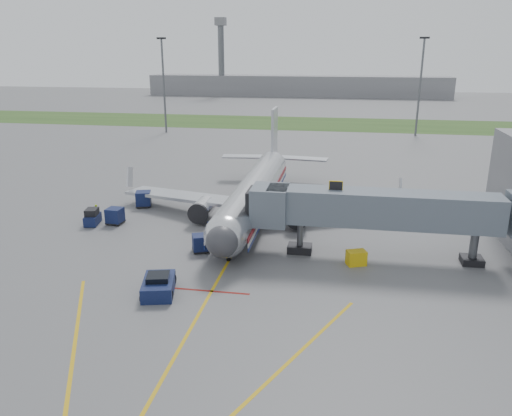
% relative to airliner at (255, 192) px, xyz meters
% --- Properties ---
extents(ground, '(400.00, 400.00, 0.00)m').
position_rel_airliner_xyz_m(ground, '(-0.00, -15.25, -2.65)').
color(ground, '#565659').
rests_on(ground, ground).
extents(grass_strip, '(300.00, 25.00, 0.01)m').
position_rel_airliner_xyz_m(grass_strip, '(-0.00, 74.75, -2.64)').
color(grass_strip, '#2D4C1E').
rests_on(grass_strip, ground).
extents(apron_markings, '(21.52, 50.00, 0.01)m').
position_rel_airliner_xyz_m(apron_markings, '(-0.00, -22.65, -2.64)').
color(apron_markings, gold).
rests_on(apron_markings, ground).
extents(airliner, '(32.10, 35.67, 10.25)m').
position_rel_airliner_xyz_m(airliner, '(0.00, 0.00, 0.00)').
color(airliner, silver).
rests_on(airliner, ground).
extents(jet_bridge, '(25.30, 4.00, 6.90)m').
position_rel_airliner_xyz_m(jet_bridge, '(12.86, -10.25, 1.82)').
color(jet_bridge, slate).
rests_on(jet_bridge, ground).
extents(light_mast_left, '(2.00, 0.44, 20.40)m').
position_rel_airliner_xyz_m(light_mast_left, '(-30.00, 54.75, 8.13)').
color(light_mast_left, '#595B60').
rests_on(light_mast_left, ground).
extents(light_mast_right, '(2.00, 0.44, 20.40)m').
position_rel_airliner_xyz_m(light_mast_right, '(25.00, 59.75, 8.13)').
color(light_mast_right, '#595B60').
rests_on(light_mast_right, ground).
extents(distant_terminal, '(120.00, 14.00, 8.00)m').
position_rel_airliner_xyz_m(distant_terminal, '(-10.00, 154.75, 1.35)').
color(distant_terminal, slate).
rests_on(distant_terminal, ground).
extents(control_tower, '(4.00, 4.00, 30.00)m').
position_rel_airliner_xyz_m(control_tower, '(-40.00, 149.75, 14.68)').
color(control_tower, '#595B60').
rests_on(control_tower, ground).
extents(pushback_tug, '(3.10, 4.17, 1.55)m').
position_rel_airliner_xyz_m(pushback_tug, '(-3.89, -20.24, -2.00)').
color(pushback_tug, '#0C1537').
rests_on(pushback_tug, ground).
extents(baggage_tug, '(1.72, 2.66, 1.73)m').
position_rel_airliner_xyz_m(baggage_tug, '(-16.46, -6.33, -1.88)').
color(baggage_tug, '#0C1537').
rests_on(baggage_tug, ground).
extents(baggage_cart_a, '(1.96, 1.96, 1.61)m').
position_rel_airliner_xyz_m(baggage_cart_a, '(-3.00, -11.66, -1.83)').
color(baggage_cart_a, '#0C1537').
rests_on(baggage_cart_a, ground).
extents(baggage_cart_b, '(1.72, 1.72, 1.74)m').
position_rel_airliner_xyz_m(baggage_cart_b, '(-14.15, -5.78, -1.76)').
color(baggage_cart_b, '#0C1537').
rests_on(baggage_cart_b, ground).
extents(baggage_cart_c, '(2.14, 2.14, 1.86)m').
position_rel_airliner_xyz_m(baggage_cart_c, '(-13.49, 0.55, -1.70)').
color(baggage_cart_c, '#0C1537').
rests_on(baggage_cart_c, ground).
extents(belt_loader, '(2.87, 4.53, 2.16)m').
position_rel_airliner_xyz_m(belt_loader, '(-2.49, -4.66, -2.11)').
color(belt_loader, '#0C1537').
rests_on(belt_loader, ground).
extents(ground_power_cart, '(1.88, 1.57, 1.29)m').
position_rel_airliner_xyz_m(ground_power_cart, '(11.06, -12.25, -2.01)').
color(ground_power_cart, gold).
rests_on(ground_power_cart, ground).
extents(ramp_worker, '(0.70, 0.67, 1.62)m').
position_rel_airliner_xyz_m(ramp_worker, '(-16.86, -4.54, -1.83)').
color(ramp_worker, '#AFDD1A').
rests_on(ramp_worker, ground).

